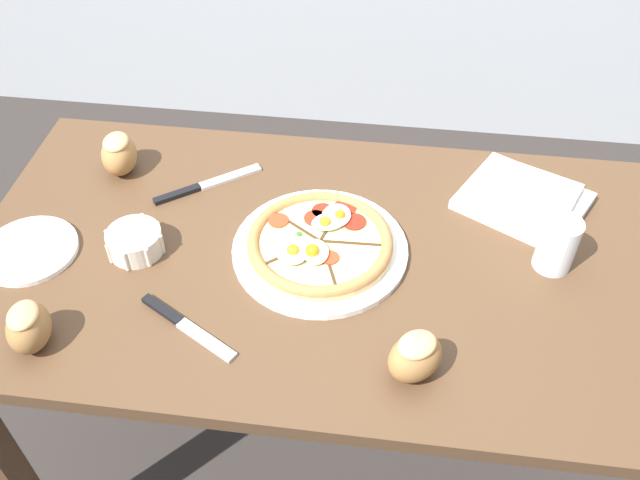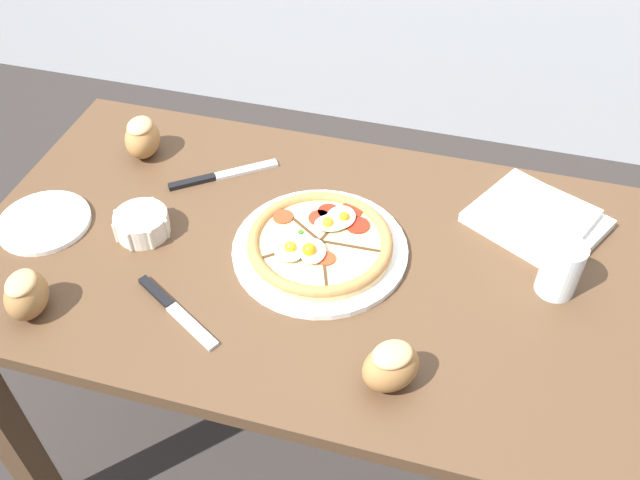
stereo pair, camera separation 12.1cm
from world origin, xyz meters
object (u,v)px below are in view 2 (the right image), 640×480
at_px(dining_table, 330,301).
at_px(water_glass, 560,271).
at_px(side_saucer, 44,222).
at_px(bread_piece_mid, 26,294).
at_px(knife_main, 222,175).
at_px(pizza, 320,244).
at_px(napkin_folded, 537,218).
at_px(bread_piece_far, 142,137).
at_px(knife_spare, 176,311).
at_px(bread_piece_near, 391,366).
at_px(ramekin_bowl, 142,223).

height_order(dining_table, water_glass, water_glass).
bearing_deg(side_saucer, dining_table, 6.39).
bearing_deg(bread_piece_mid, knife_main, 66.71).
distance_m(pizza, water_glass, 0.41).
height_order(dining_table, napkin_folded, napkin_folded).
relative_size(bread_piece_far, water_glass, 1.02).
distance_m(bread_piece_far, water_glass, 0.86).
distance_m(dining_table, napkin_folded, 0.42).
distance_m(water_glass, side_saucer, 0.94).
relative_size(pizza, bread_piece_mid, 3.16).
relative_size(dining_table, side_saucer, 7.61).
relative_size(bread_piece_mid, water_glass, 0.98).
distance_m(knife_spare, side_saucer, 0.35).
bearing_deg(bread_piece_far, bread_piece_near, -34.53).
xyz_separation_m(dining_table, pizza, (-0.02, 0.01, 0.14)).
xyz_separation_m(bread_piece_near, bread_piece_far, (-0.61, 0.42, 0.00)).
bearing_deg(bread_piece_mid, side_saucer, 116.70).
bearing_deg(pizza, bread_piece_far, 157.53).
bearing_deg(pizza, ramekin_bowl, -173.07).
bearing_deg(bread_piece_near, water_glass, 47.75).
distance_m(bread_piece_mid, water_glass, 0.88).
bearing_deg(pizza, bread_piece_near, -53.77).
relative_size(dining_table, pizza, 4.15).
height_order(water_glass, side_saucer, water_glass).
distance_m(ramekin_bowl, knife_spare, 0.21).
relative_size(knife_spare, side_saucer, 1.06).
relative_size(ramekin_bowl, knife_main, 0.55).
bearing_deg(napkin_folded, ramekin_bowl, -162.87).
distance_m(bread_piece_near, water_glass, 0.35).
bearing_deg(bread_piece_mid, knife_spare, 14.48).
relative_size(dining_table, knife_main, 6.82).
xyz_separation_m(bread_piece_far, side_saucer, (-0.09, -0.25, -0.04)).
height_order(pizza, napkin_folded, pizza).
height_order(pizza, bread_piece_mid, bread_piece_mid).
xyz_separation_m(dining_table, side_saucer, (-0.54, -0.06, 0.13)).
height_order(napkin_folded, bread_piece_far, bread_piece_far).
height_order(bread_piece_near, bread_piece_far, bread_piece_far).
bearing_deg(dining_table, pizza, 158.08).
bearing_deg(ramekin_bowl, bread_piece_near, -21.51).
relative_size(napkin_folded, bread_piece_mid, 2.84).
xyz_separation_m(dining_table, bread_piece_mid, (-0.45, -0.25, 0.16)).
bearing_deg(dining_table, ramekin_bowl, -174.94).
height_order(napkin_folded, side_saucer, napkin_folded).
bearing_deg(knife_spare, side_saucer, -171.57).
xyz_separation_m(bread_piece_near, side_saucer, (-0.70, 0.17, -0.04)).
bearing_deg(side_saucer, knife_main, 39.04).
relative_size(ramekin_bowl, bread_piece_mid, 1.06).
xyz_separation_m(knife_main, knife_spare, (0.05, -0.35, 0.00)).
xyz_separation_m(water_glass, side_saucer, (-0.93, -0.09, -0.04)).
distance_m(bread_piece_mid, knife_spare, 0.24).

